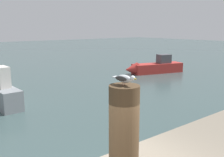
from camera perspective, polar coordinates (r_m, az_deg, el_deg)
name	(u,v)px	position (r m, az deg, el deg)	size (l,w,h in m)	color
mooring_post	(124,126)	(3.48, 2.62, -10.36)	(0.40, 0.40, 1.10)	#4C3823
seagull	(125,78)	(3.29, 2.81, 0.00)	(0.17, 0.39, 0.14)	tan
boat_red	(153,67)	(19.99, 8.88, 2.41)	(4.78, 2.24, 1.47)	#B72D28
boat_grey	(0,93)	(12.76, -23.11, -2.83)	(0.90, 3.53, 1.79)	gray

